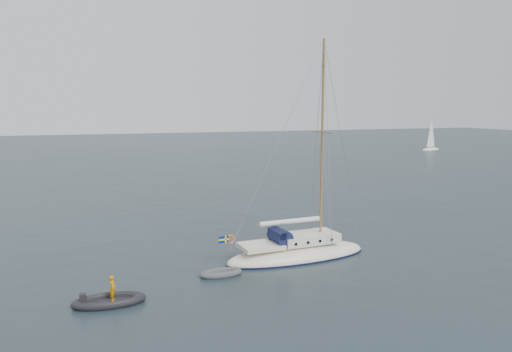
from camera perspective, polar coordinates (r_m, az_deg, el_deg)
name	(u,v)px	position (r m, az deg, el deg)	size (l,w,h in m)	color
ground	(288,259)	(31.58, 3.71, -9.47)	(300.00, 300.00, 0.00)	black
sailboat	(297,241)	(31.56, 4.74, -7.47)	(9.94, 2.98, 14.15)	silver
dinghy	(221,273)	(28.63, -4.03, -11.01)	(2.48, 1.12, 0.36)	#4D4D52
rib	(109,300)	(25.70, -16.46, -13.44)	(3.51, 1.60, 1.44)	black
distant_yacht_b	(431,135)	(114.73, 19.38, 4.48)	(5.88, 3.13, 7.79)	silver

